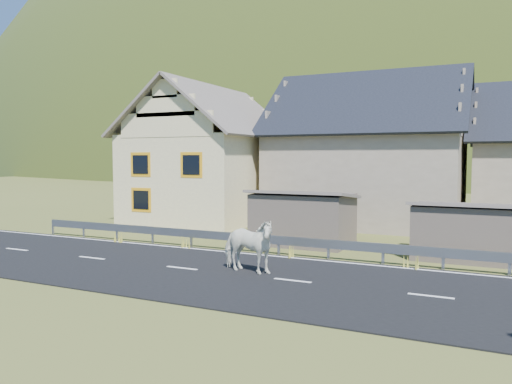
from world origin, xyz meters
The scene contains 11 objects.
ground centered at (0.00, 0.00, 0.00)m, with size 160.00×160.00×0.00m, color #4C5122.
road centered at (0.00, 0.00, 0.02)m, with size 60.00×7.00×0.04m, color black.
lane_markings centered at (0.00, 0.00, 0.04)m, with size 60.00×6.60×0.01m, color silver.
guardrail centered at (0.00, 3.68, 0.56)m, with size 28.10×0.09×0.75m.
shed_left centered at (-2.00, 6.50, 1.10)m, with size 4.30×3.30×2.40m, color #6B5D53.
shed_right centered at (4.50, 6.00, 1.00)m, with size 3.80×2.90×2.20m, color #6B5D53.
house_cream centered at (-10.00, 12.00, 4.36)m, with size 7.80×9.80×8.30m.
house_stone_a centered at (-1.00, 15.00, 4.63)m, with size 10.80×9.80×8.90m.
mountain centered at (5.00, 180.00, -20.00)m, with size 440.00×280.00×260.00m, color #273912.
conifer_patch centered at (-55.00, 110.00, 6.00)m, with size 76.00×50.00×28.00m, color black.
horse centered at (-1.71, 0.36, 0.94)m, with size 2.13×0.97×1.80m, color white.
Camera 1 is at (5.37, -13.98, 3.79)m, focal length 35.00 mm.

